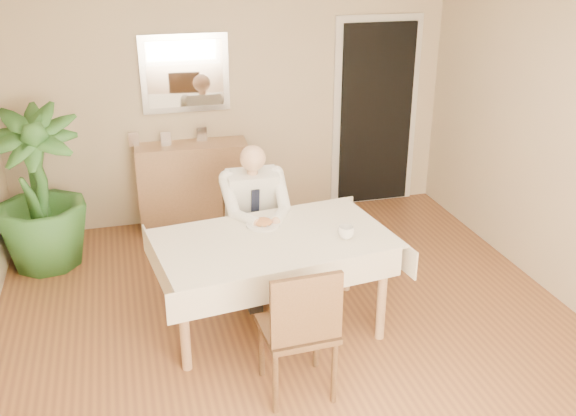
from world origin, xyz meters
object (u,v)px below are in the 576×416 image
object	(u,v)px
chair_near	(301,326)
coffee_mug	(346,232)
dining_table	(274,248)
seated_man	(256,214)
sideboard	(194,185)
chair_far	(250,220)
potted_palm	(38,190)

from	to	relation	value
chair_near	coffee_mug	distance (m)	0.93
dining_table	coffee_mug	bearing A→B (deg)	-23.50
seated_man	sideboard	world-z (taller)	seated_man
sideboard	chair_near	bearing A→B (deg)	-80.65
coffee_mug	dining_table	bearing A→B (deg)	163.94
chair_far	potted_palm	distance (m)	1.88
dining_table	seated_man	size ratio (longest dim) A/B	1.48
potted_palm	seated_man	bearing A→B (deg)	-27.60
chair_far	coffee_mug	xyz separation A→B (m)	(0.51, -1.03, 0.29)
coffee_mug	potted_palm	distance (m)	2.81
sideboard	potted_palm	size ratio (longest dim) A/B	0.76
chair_near	coffee_mug	bearing A→B (deg)	49.80
chair_near	potted_palm	world-z (taller)	potted_palm
chair_near	dining_table	bearing A→B (deg)	84.89
dining_table	seated_man	distance (m)	0.59
chair_far	coffee_mug	world-z (taller)	chair_far
dining_table	potted_palm	xyz separation A→B (m)	(-1.76, 1.51, 0.06)
potted_palm	dining_table	bearing A→B (deg)	-40.68
dining_table	chair_far	size ratio (longest dim) A/B	2.04
dining_table	chair_near	world-z (taller)	chair_near
seated_man	coffee_mug	world-z (taller)	seated_man
chair_far	seated_man	distance (m)	0.34
chair_far	seated_man	size ratio (longest dim) A/B	0.73
chair_far	chair_near	distance (m)	1.74
chair_far	sideboard	distance (m)	1.20
chair_near	potted_palm	xyz separation A→B (m)	(-1.72, 2.37, 0.19)
chair_near	potted_palm	bearing A→B (deg)	123.47
dining_table	chair_far	xyz separation A→B (m)	(0.00, 0.88, -0.16)
coffee_mug	sideboard	world-z (taller)	sideboard
seated_man	potted_palm	world-z (taller)	potted_palm
sideboard	potted_palm	distance (m)	1.54
sideboard	potted_palm	world-z (taller)	potted_palm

